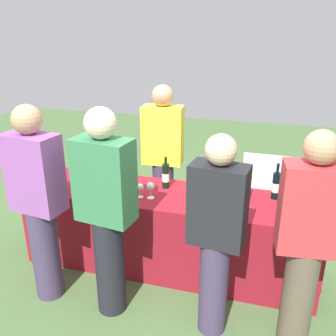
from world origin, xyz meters
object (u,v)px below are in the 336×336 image
Objects in this scene: wine_bottle_5 at (276,186)px; wine_bottle_4 at (247,188)px; menu_board at (265,192)px; wine_bottle_0 at (97,168)px; guest_3 at (307,239)px; wine_bottle_1 at (117,171)px; wine_glass_3 at (150,187)px; guest_0 at (38,201)px; wine_glass_1 at (101,185)px; wine_bottle_3 at (208,182)px; wine_glass_2 at (140,188)px; wine_glass_4 at (216,193)px; guest_1 at (106,210)px; server_pouring at (163,156)px; wine_bottle_2 at (166,176)px; wine_glass_0 at (91,178)px; guest_2 at (216,233)px.

wine_bottle_4 is at bearing -156.57° from wine_bottle_5.
wine_bottle_5 is 0.37× the size of menu_board.
wine_bottle_0 is 2.06m from guest_3.
wine_bottle_1 is 1.01× the size of wine_bottle_4.
wine_bottle_1 is 2.23× the size of wine_glass_3.
guest_3 is at bearing 9.32° from guest_0.
guest_0 reaches higher than wine_glass_1.
wine_bottle_5 is at bearing 4.92° from wine_bottle_3.
wine_glass_1 is at bearing -173.60° from wine_glass_2.
wine_glass_4 is 0.09× the size of guest_1.
server_pouring reaches higher than wine_bottle_0.
wine_bottle_2 reaches higher than wine_glass_2.
wine_bottle_3 is 2.09× the size of wine_glass_3.
wine_glass_0 is at bearing -78.64° from wine_bottle_0.
wine_glass_3 is (0.45, 0.05, 0.01)m from wine_glass_1.
wine_bottle_0 is 1.46m from wine_bottle_4.
wine_bottle_5 reaches higher than wine_glass_3.
menu_board is at bearing 86.98° from guest_2.
wine_glass_4 is (1.22, -0.24, -0.00)m from wine_bottle_0.
guest_2 is 0.59m from guest_3.
wine_glass_1 is at bearing -174.92° from wine_glass_4.
wine_bottle_2 is at bearing -177.56° from wine_bottle_5.
server_pouring is at bearing 72.99° from guest_0.
wine_bottle_3 is (1.11, -0.04, 0.00)m from wine_bottle_0.
wine_bottle_4 reaches higher than wine_glass_2.
wine_glass_3 is at bearing -166.73° from wine_bottle_4.
guest_1 reaches higher than wine_glass_2.
wine_glass_4 is at bearing -11.21° from wine_bottle_0.
wine_glass_1 is at bearing 127.76° from guest_1.
wine_bottle_3 is 0.77m from server_pouring.
wine_bottle_0 is 0.71m from wine_glass_3.
wine_glass_2 is 0.08× the size of guest_1.
wine_glass_0 is 0.08× the size of guest_3.
wine_glass_3 is 0.77m from server_pouring.
wine_glass_3 is 0.10× the size of guest_2.
guest_2 reaches higher than wine_bottle_0.
menu_board is (-0.08, 0.81, -0.44)m from wine_bottle_5.
wine_bottle_2 is 1.00m from guest_2.
wine_glass_1 is at bearing -162.23° from wine_bottle_3.
guest_2 is at bearing -24.30° from wine_glass_1.
wine_bottle_4 is 0.75m from guest_2.
guest_1 reaches higher than guest_2.
server_pouring reaches higher than wine_glass_1.
wine_glass_2 is at bearing -155.61° from wine_bottle_3.
wine_bottle_2 reaches higher than wine_glass_0.
wine_glass_0 is 0.19m from wine_glass_1.
wine_bottle_5 is 0.84m from guest_3.
wine_bottle_3 is at bearing 1.87° from wine_bottle_1.
wine_bottle_4 is (1.45, -0.09, 0.01)m from wine_bottle_0.
guest_0 reaches higher than wine_glass_4.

